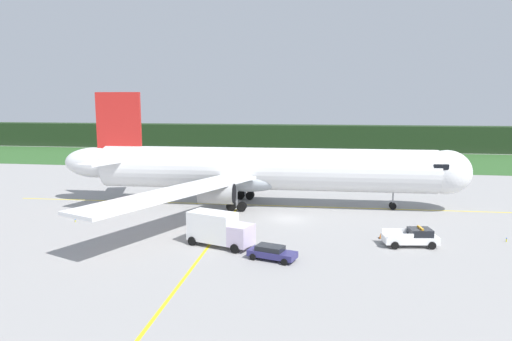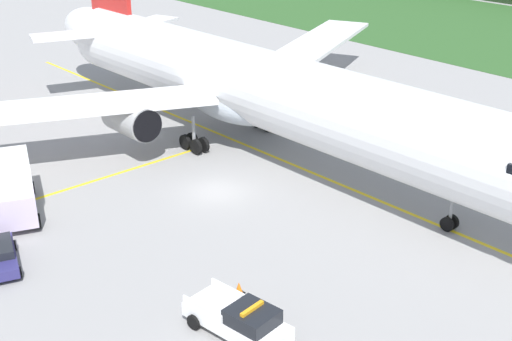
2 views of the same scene
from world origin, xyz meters
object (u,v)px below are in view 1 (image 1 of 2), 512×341
(ops_pickup_truck, at_px, (412,237))
(catering_truck, at_px, (219,228))
(airliner, at_px, (261,169))
(apron_cone, at_px, (381,235))
(staff_car, at_px, (272,252))

(ops_pickup_truck, relative_size, catering_truck, 0.78)
(airliner, relative_size, catering_truck, 7.96)
(catering_truck, bearing_deg, airliner, 85.96)
(catering_truck, xyz_separation_m, apron_cone, (16.18, 5.20, -1.45))
(ops_pickup_truck, xyz_separation_m, catering_truck, (-18.96, -3.06, 0.87))
(ops_pickup_truck, distance_m, catering_truck, 19.22)
(ops_pickup_truck, relative_size, staff_car, 1.18)
(apron_cone, bearing_deg, ops_pickup_truck, -37.66)
(ops_pickup_truck, bearing_deg, catering_truck, -170.84)
(airliner, distance_m, catering_truck, 18.91)
(ops_pickup_truck, bearing_deg, airliner, 138.66)
(catering_truck, height_order, staff_car, catering_truck)
(airliner, relative_size, staff_car, 11.97)
(staff_car, bearing_deg, apron_cone, 38.72)
(airliner, distance_m, ops_pickup_truck, 23.86)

